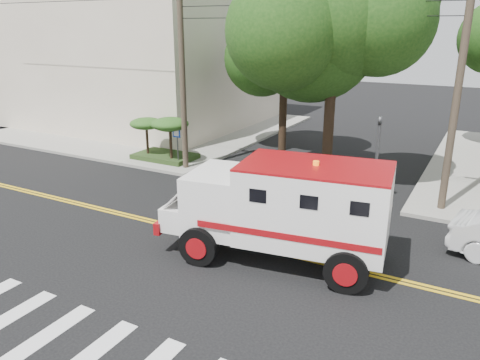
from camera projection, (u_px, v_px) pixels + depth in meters
The scene contains 11 objects.
ground at pixel (220, 238), 15.91m from camera, with size 100.00×100.00×0.00m, color black.
sidewalk_nw at pixel (155, 126), 33.30m from camera, with size 17.00×17.00×0.15m, color gray.
building_left at pixel (143, 51), 33.88m from camera, with size 16.00×14.00×10.00m, color beige.
utility_pole_left at pixel (183, 79), 22.06m from camera, with size 0.28×0.28×9.00m, color #382D23.
utility_pole_right at pixel (457, 95), 16.80m from camera, with size 0.28×0.28×9.00m, color #382D23.
tree_main at pixel (344, 17), 17.96m from camera, with size 6.08×5.70×9.85m.
tree_left at pixel (289, 48), 25.17m from camera, with size 4.48×4.20×7.70m.
traffic_signal at pixel (377, 152), 18.15m from camera, with size 0.15×0.18×3.60m.
accessibility_sign at pixel (177, 141), 23.46m from camera, with size 0.45×0.10×2.02m.
palm_planter at pixel (163, 132), 24.31m from camera, with size 3.52×2.63×2.36m.
armored_truck at pixel (284, 205), 13.93m from camera, with size 7.13×3.54×3.12m.
Camera 1 is at (7.57, -12.39, 6.84)m, focal length 35.00 mm.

